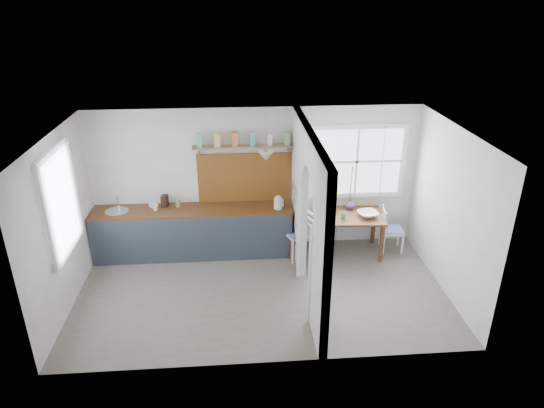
{
  "coord_description": "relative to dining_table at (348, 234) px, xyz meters",
  "views": [
    {
      "loc": [
        -0.35,
        -6.47,
        4.43
      ],
      "look_at": [
        0.2,
        0.56,
        1.28
      ],
      "focal_mm": 32.0,
      "sensor_mm": 36.0,
      "label": 1
    }
  ],
  "objects": [
    {
      "name": "backsplash",
      "position": [
        -1.83,
        0.43,
        0.98
      ],
      "size": [
        1.65,
        0.03,
        0.9
      ],
      "primitive_type": "cube",
      "color": "brown",
      "rests_on": "walls"
    },
    {
      "name": "kitchen_window",
      "position": [
        -4.49,
        -1.14,
        1.28
      ],
      "size": [
        0.1,
        1.16,
        1.5
      ],
      "primitive_type": null,
      "color": "white",
      "rests_on": "walls"
    },
    {
      "name": "shelf",
      "position": [
        -1.83,
        0.35,
        1.62
      ],
      "size": [
        1.75,
        0.2,
        0.21
      ],
      "color": "#826145",
      "rests_on": "walls"
    },
    {
      "name": "counter",
      "position": [
        -2.75,
        0.18,
        0.08
      ],
      "size": [
        3.5,
        0.6,
        0.9
      ],
      "color": "brown",
      "rests_on": "floor"
    },
    {
      "name": "plate",
      "position": [
        -0.37,
        -0.08,
        0.38
      ],
      "size": [
        0.22,
        0.22,
        0.02
      ],
      "primitive_type": "cylinder",
      "rotation": [
        0.0,
        0.0,
        0.08
      ],
      "color": "#382C2B",
      "rests_on": "dining_table"
    },
    {
      "name": "vase",
      "position": [
        0.07,
        0.26,
        0.47
      ],
      "size": [
        0.19,
        0.19,
        0.18
      ],
      "primitive_type": "imported",
      "rotation": [
        0.0,
        0.0,
        0.08
      ],
      "color": "#462B57",
      "rests_on": "dining_table"
    },
    {
      "name": "dining_table",
      "position": [
        0.0,
        0.0,
        0.0
      ],
      "size": [
        1.25,
        0.88,
        0.75
      ],
      "primitive_type": null,
      "rotation": [
        0.0,
        0.0,
        -0.07
      ],
      "color": "brown",
      "rests_on": "floor"
    },
    {
      "name": "partition",
      "position": [
        -0.92,
        -1.09,
        1.08
      ],
      "size": [
        0.12,
        3.2,
        2.6
      ],
      "color": "white",
      "rests_on": "floor"
    },
    {
      "name": "table_cup",
      "position": [
        -0.13,
        -0.11,
        0.43
      ],
      "size": [
        0.12,
        0.12,
        0.11
      ],
      "primitive_type": "imported",
      "rotation": [
        0.0,
        0.0,
        -0.07
      ],
      "color": "#6AA973",
      "rests_on": "dining_table"
    },
    {
      "name": "ceiling",
      "position": [
        -1.62,
        -1.14,
        2.23
      ],
      "size": [
        5.8,
        3.2,
        0.01
      ],
      "primitive_type": "cube",
      "color": "white",
      "rests_on": "walls"
    },
    {
      "name": "chair_left",
      "position": [
        -0.92,
        -0.07,
        0.12
      ],
      "size": [
        0.58,
        0.58,
        0.98
      ],
      "primitive_type": null,
      "rotation": [
        0.0,
        0.0,
        -1.2
      ],
      "color": "white",
      "rests_on": "floor"
    },
    {
      "name": "towel_orange",
      "position": [
        -1.04,
        -0.2,
        -0.12
      ],
      "size": [
        0.02,
        0.03,
        0.46
      ],
      "primitive_type": "cube",
      "color": "orange",
      "rests_on": "counter"
    },
    {
      "name": "floor",
      "position": [
        -1.62,
        -1.14,
        -0.37
      ],
      "size": [
        5.8,
        3.2,
        0.01
      ],
      "primitive_type": "cube",
      "color": "slate",
      "rests_on": "ground"
    },
    {
      "name": "towel_magenta",
      "position": [
        -1.04,
        -0.18,
        -0.1
      ],
      "size": [
        0.02,
        0.03,
        0.56
      ],
      "primitive_type": "cube",
      "color": "#A81140",
      "rests_on": "counter"
    },
    {
      "name": "kettle",
      "position": [
        -1.26,
        0.05,
        0.64
      ],
      "size": [
        0.23,
        0.21,
        0.23
      ],
      "primitive_type": null,
      "rotation": [
        0.0,
        0.0,
        0.39
      ],
      "color": "silver",
      "rests_on": "counter"
    },
    {
      "name": "sink",
      "position": [
        -4.05,
        0.16,
        0.52
      ],
      "size": [
        0.4,
        0.4,
        0.02
      ],
      "primitive_type": "cylinder",
      "color": "silver",
      "rests_on": "counter"
    },
    {
      "name": "mug_b",
      "position": [
        -3.46,
        0.26,
        0.57
      ],
      "size": [
        0.12,
        0.12,
        0.09
      ],
      "primitive_type": "imported",
      "rotation": [
        0.0,
        0.0,
        0.0
      ],
      "color": "white",
      "rests_on": "counter"
    },
    {
      "name": "knife_block",
      "position": [
        -3.24,
        0.3,
        0.63
      ],
      "size": [
        0.13,
        0.15,
        0.21
      ],
      "primitive_type": "cube",
      "rotation": [
        0.0,
        0.0,
        -0.24
      ],
      "color": "black",
      "rests_on": "counter"
    },
    {
      "name": "chair_right",
      "position": [
        0.83,
        0.03,
        0.04
      ],
      "size": [
        0.42,
        0.42,
        0.83
      ],
      "primitive_type": null,
      "rotation": [
        0.0,
        0.0,
        1.46
      ],
      "color": "white",
      "rests_on": "floor"
    },
    {
      "name": "bowl",
      "position": [
        0.32,
        -0.07,
        0.42
      ],
      "size": [
        0.41,
        0.41,
        0.08
      ],
      "primitive_type": "imported",
      "rotation": [
        0.0,
        0.0,
        0.21
      ],
      "color": "white",
      "rests_on": "dining_table"
    },
    {
      "name": "jar",
      "position": [
        -3.01,
        0.26,
        0.59
      ],
      "size": [
        0.11,
        0.11,
        0.14
      ],
      "primitive_type": "cylinder",
      "rotation": [
        0.0,
        0.0,
        0.38
      ],
      "color": "olive",
      "rests_on": "counter"
    },
    {
      "name": "mug_a",
      "position": [
        -3.39,
        0.14,
        0.58
      ],
      "size": [
        0.15,
        0.15,
        0.11
      ],
      "primitive_type": "imported",
      "rotation": [
        0.0,
        0.0,
        -0.35
      ],
      "color": "white",
      "rests_on": "counter"
    },
    {
      "name": "utensil_rail",
      "position": [
        -1.01,
        -0.24,
        1.08
      ],
      "size": [
        0.02,
        0.5,
        0.02
      ],
      "primitive_type": "cylinder",
      "rotation": [
        1.57,
        0.0,
        0.0
      ],
      "color": "silver",
      "rests_on": "partition"
    },
    {
      "name": "pendant_lamp",
      "position": [
        -1.47,
        0.01,
        1.51
      ],
      "size": [
        0.26,
        0.26,
        0.16
      ],
      "primitive_type": "cone",
      "color": "#F3EBC8",
      "rests_on": "ceiling"
    },
    {
      "name": "walls",
      "position": [
        -1.62,
        -1.14,
        0.93
      ],
      "size": [
        5.81,
        3.21,
        2.6
      ],
      "color": "white",
      "rests_on": "floor"
    },
    {
      "name": "nook_window",
      "position": [
        0.18,
        0.42,
        1.23
      ],
      "size": [
        1.76,
        0.1,
        1.3
      ],
      "primitive_type": null,
      "color": "white",
      "rests_on": "walls"
    }
  ]
}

